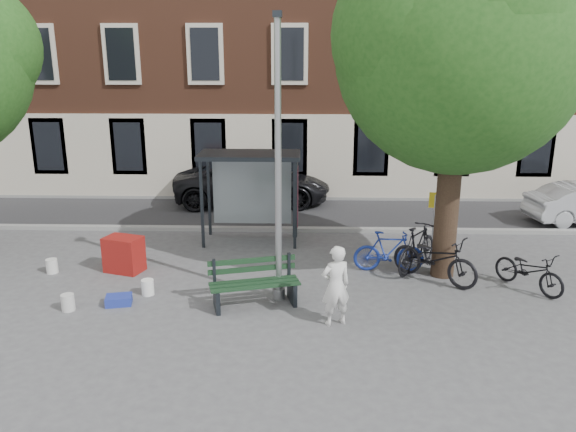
% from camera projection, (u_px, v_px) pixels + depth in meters
% --- Properties ---
extents(ground, '(90.00, 90.00, 0.00)m').
position_uv_depth(ground, '(279.00, 298.00, 12.66)').
color(ground, '#4C4C4F').
rests_on(ground, ground).
extents(road, '(40.00, 4.00, 0.01)m').
position_uv_depth(road, '(288.00, 214.00, 19.38)').
color(road, '#28282B').
rests_on(road, ground).
extents(curb_near, '(40.00, 0.25, 0.12)m').
position_uv_depth(curb_near, '(286.00, 229.00, 17.44)').
color(curb_near, gray).
rests_on(curb_near, ground).
extents(curb_far, '(40.00, 0.25, 0.12)m').
position_uv_depth(curb_far, '(290.00, 198.00, 21.29)').
color(curb_far, gray).
rests_on(curb_far, ground).
extents(building_row, '(30.00, 8.00, 14.00)m').
position_uv_depth(building_row, '(292.00, 12.00, 23.21)').
color(building_row, brown).
rests_on(building_row, ground).
extents(lamppost, '(0.28, 0.35, 6.11)m').
position_uv_depth(lamppost, '(278.00, 177.00, 11.89)').
color(lamppost, '#9EA0A3').
rests_on(lamppost, ground).
extents(tree_right, '(5.76, 5.60, 8.20)m').
position_uv_depth(tree_right, '(463.00, 39.00, 12.32)').
color(tree_right, black).
rests_on(tree_right, ground).
extents(bus_shelter, '(2.85, 1.45, 2.62)m').
position_uv_depth(bus_shelter, '(264.00, 177.00, 16.09)').
color(bus_shelter, '#1E2328').
rests_on(bus_shelter, ground).
extents(painter, '(0.71, 0.59, 1.68)m').
position_uv_depth(painter, '(336.00, 286.00, 11.21)').
color(painter, white).
rests_on(painter, ground).
extents(bench, '(2.03, 1.11, 1.00)m').
position_uv_depth(bench, '(254.00, 285.00, 12.19)').
color(bench, '#1E2328').
rests_on(bench, ground).
extents(bike_a, '(2.19, 2.01, 1.16)m').
position_uv_depth(bike_a, '(435.00, 258.00, 13.46)').
color(bike_a, black).
rests_on(bike_a, ground).
extents(bike_b, '(1.78, 0.57, 1.06)m').
position_uv_depth(bike_b, '(389.00, 252.00, 14.08)').
color(bike_b, navy).
rests_on(bike_b, ground).
extents(bike_c, '(1.54, 1.84, 0.95)m').
position_uv_depth(bike_c, '(529.00, 270.00, 13.00)').
color(bike_c, black).
rests_on(bike_c, ground).
extents(bike_d, '(1.63, 1.94, 1.20)m').
position_uv_depth(bike_d, '(417.00, 248.00, 14.15)').
color(bike_d, black).
rests_on(bike_d, ground).
extents(car_dark, '(5.81, 2.98, 1.57)m').
position_uv_depth(car_dark, '(252.00, 182.00, 20.55)').
color(car_dark, black).
rests_on(car_dark, ground).
extents(red_stand, '(1.04, 0.85, 0.90)m').
position_uv_depth(red_stand, '(124.00, 254.00, 14.11)').
color(red_stand, maroon).
rests_on(red_stand, ground).
extents(blue_crate, '(0.62, 0.50, 0.20)m').
position_uv_depth(blue_crate, '(119.00, 300.00, 12.31)').
color(blue_crate, '#213298').
rests_on(blue_crate, ground).
extents(bucket_a, '(0.29, 0.29, 0.36)m').
position_uv_depth(bucket_a, '(68.00, 302.00, 12.00)').
color(bucket_a, silver).
rests_on(bucket_a, ground).
extents(bucket_b, '(0.32, 0.32, 0.36)m').
position_uv_depth(bucket_b, '(148.00, 287.00, 12.79)').
color(bucket_b, white).
rests_on(bucket_b, ground).
extents(bucket_c, '(0.37, 0.37, 0.36)m').
position_uv_depth(bucket_c, '(52.00, 266.00, 14.08)').
color(bucket_c, silver).
rests_on(bucket_c, ground).
extents(notice_sign, '(0.31, 0.09, 1.83)m').
position_uv_depth(notice_sign, '(434.00, 212.00, 14.75)').
color(notice_sign, '#9EA0A3').
rests_on(notice_sign, ground).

